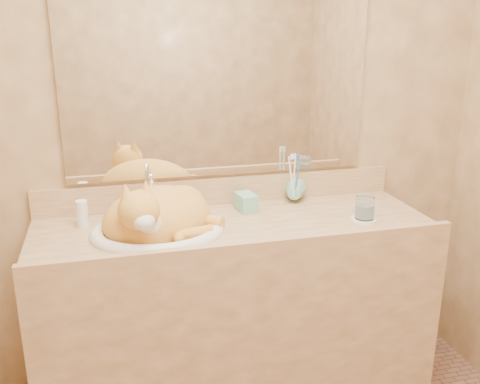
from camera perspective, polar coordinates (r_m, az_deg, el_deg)
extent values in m
cube|color=olive|center=(2.31, -2.22, 8.30)|extent=(2.40, 0.02, 2.50)
cube|color=white|center=(2.28, -2.20, 11.73)|extent=(1.30, 0.02, 0.80)
imported|color=#77BFA6|center=(2.24, 1.22, -0.38)|extent=(0.08, 0.09, 0.16)
imported|color=#77BFA6|center=(2.38, 5.78, -0.29)|extent=(0.13, 0.13, 0.09)
cylinder|color=white|center=(2.25, 13.08, -2.87)|extent=(0.11, 0.11, 0.01)
cylinder|color=silver|center=(2.23, 13.17, -1.65)|extent=(0.08, 0.08, 0.09)
cylinder|color=white|center=(2.20, -16.48, -2.23)|extent=(0.04, 0.04, 0.11)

